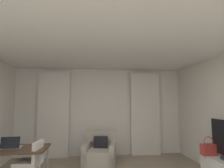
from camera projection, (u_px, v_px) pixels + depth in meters
wall_window at (100, 111)px, 5.64m from camera, size 5.12×0.06×2.60m
ceiling at (111, 32)px, 2.77m from camera, size 5.12×6.12×0.06m
curtain_left_panel at (53, 114)px, 5.35m from camera, size 0.90×0.06×2.50m
curtain_right_panel at (145, 113)px, 5.66m from camera, size 0.90×0.06×2.50m
armchair at (100, 154)px, 4.64m from camera, size 0.91×0.97×0.80m
desk at (9, 152)px, 3.35m from camera, size 1.34×0.67×0.75m
laptop at (11, 146)px, 3.34m from camera, size 0.34×0.27×0.22m
handbag_primary at (209, 149)px, 3.69m from camera, size 0.30×0.14×0.37m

